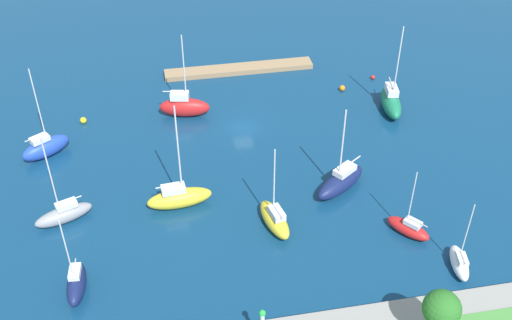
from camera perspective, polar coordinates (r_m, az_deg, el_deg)
water at (r=82.04m, az=-1.18°, el=3.03°), size 160.00×160.00×0.00m
pier_dock at (r=94.81m, az=-1.58°, el=8.41°), size 22.54×2.69×0.75m
park_tree_mideast at (r=54.87m, az=16.80°, el=-13.04°), size 3.27×3.27×5.81m
sailboat_navy_far_north at (r=62.55m, az=-16.27°, el=-10.90°), size 2.16×5.45×9.56m
sailboat_yellow_lone_north at (r=66.42m, az=1.74°, el=-5.47°), size 3.30×6.49×10.13m
sailboat_red_along_channel at (r=84.17m, az=-6.66°, el=4.96°), size 7.12×3.55×12.00m
sailboat_blue_west_end at (r=80.51m, az=-18.89°, el=1.15°), size 6.44×5.19×12.13m
sailboat_white_outer_mooring at (r=65.49m, az=18.30°, el=-8.99°), size 2.45×4.94×8.32m
sailboat_gray_center_basin at (r=70.28m, az=-17.35°, el=-4.78°), size 6.56×3.97×11.50m
sailboat_green_mid_basin at (r=86.76m, az=12.38°, el=5.30°), size 3.61×7.83×12.71m
sailboat_navy_off_beacon at (r=71.63m, az=7.84°, el=-1.97°), size 7.62×6.29×11.20m
sailboat_yellow_lone_south at (r=69.39m, az=-7.12°, el=-3.44°), size 7.47×2.94×13.20m
sailboat_red_near_pier at (r=67.75m, az=13.92°, el=-6.11°), size 4.45×4.97×8.24m
mooring_buoy_yellow at (r=85.84m, az=-15.69°, el=3.55°), size 0.87×0.87×0.87m
mooring_buoy_orange at (r=90.66m, az=7.98°, el=6.61°), size 0.84×0.84×0.84m
mooring_buoy_red at (r=94.33m, az=10.76°, el=7.53°), size 0.64×0.64×0.64m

